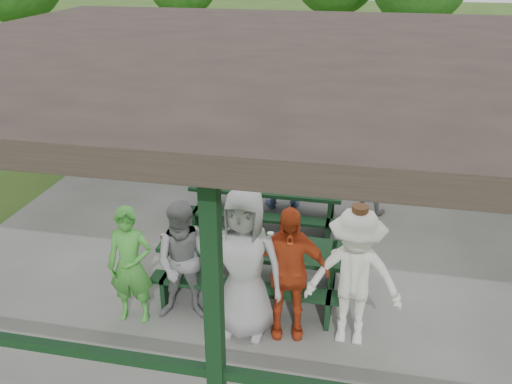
% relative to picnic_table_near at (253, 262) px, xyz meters
% --- Properties ---
extents(ground, '(90.00, 90.00, 0.00)m').
position_rel_picnic_table_near_xyz_m(ground, '(0.20, 1.20, -0.57)').
color(ground, '#2F5119').
rests_on(ground, ground).
extents(concrete_slab, '(10.00, 8.00, 0.10)m').
position_rel_picnic_table_near_xyz_m(concrete_slab, '(0.20, 1.20, -0.52)').
color(concrete_slab, slate).
rests_on(concrete_slab, ground).
extents(pavilion_structure, '(10.60, 8.60, 3.24)m').
position_rel_picnic_table_near_xyz_m(pavilion_structure, '(0.20, 1.20, 2.59)').
color(pavilion_structure, black).
rests_on(pavilion_structure, concrete_slab).
extents(picnic_table_near, '(2.56, 1.39, 0.75)m').
position_rel_picnic_table_near_xyz_m(picnic_table_near, '(0.00, 0.00, 0.00)').
color(picnic_table_near, black).
rests_on(picnic_table_near, concrete_slab).
extents(picnic_table_far, '(2.57, 1.39, 0.75)m').
position_rel_picnic_table_near_xyz_m(picnic_table_far, '(-0.19, 2.00, 0.00)').
color(picnic_table_far, black).
rests_on(picnic_table_far, concrete_slab).
extents(table_setting, '(2.56, 0.45, 0.10)m').
position_rel_picnic_table_near_xyz_m(table_setting, '(-0.10, 0.03, 0.31)').
color(table_setting, white).
rests_on(table_setting, picnic_table_near).
extents(contestant_green, '(0.62, 0.44, 1.60)m').
position_rel_picnic_table_near_xyz_m(contestant_green, '(-1.39, -0.92, 0.33)').
color(contestant_green, green).
rests_on(contestant_green, concrete_slab).
extents(contestant_grey_left, '(0.90, 0.75, 1.66)m').
position_rel_picnic_table_near_xyz_m(contestant_grey_left, '(-0.71, -0.75, 0.36)').
color(contestant_grey_left, gray).
rests_on(contestant_grey_left, concrete_slab).
extents(contestant_grey_mid, '(0.98, 0.66, 1.97)m').
position_rel_picnic_table_near_xyz_m(contestant_grey_mid, '(0.08, -0.88, 0.51)').
color(contestant_grey_mid, '#9B9C9E').
rests_on(contestant_grey_mid, concrete_slab).
extents(contestant_red, '(1.08, 0.59, 1.75)m').
position_rel_picnic_table_near_xyz_m(contestant_red, '(0.59, -0.79, 0.40)').
color(contestant_red, '#C03F1B').
rests_on(contestant_red, concrete_slab).
extents(contestant_white_fedora, '(1.17, 0.69, 1.85)m').
position_rel_picnic_table_near_xyz_m(contestant_white_fedora, '(1.39, -0.78, 0.43)').
color(contestant_white_fedora, white).
rests_on(contestant_white_fedora, concrete_slab).
extents(spectator_lblue, '(1.70, 0.88, 1.75)m').
position_rel_picnic_table_near_xyz_m(spectator_lblue, '(-0.03, 2.83, 0.40)').
color(spectator_lblue, '#88A0D2').
rests_on(spectator_lblue, concrete_slab).
extents(spectator_blue, '(0.78, 0.60, 1.89)m').
position_rel_picnic_table_near_xyz_m(spectator_blue, '(-1.56, 3.32, 0.47)').
color(spectator_blue, teal).
rests_on(spectator_blue, concrete_slab).
extents(spectator_grey, '(0.79, 0.66, 1.43)m').
position_rel_picnic_table_near_xyz_m(spectator_grey, '(1.52, 2.92, 0.24)').
color(spectator_grey, gray).
rests_on(spectator_grey, concrete_slab).
extents(pickup_truck, '(5.44, 2.59, 1.50)m').
position_rel_picnic_table_near_xyz_m(pickup_truck, '(3.14, 8.75, 0.18)').
color(pickup_truck, silver).
rests_on(pickup_truck, ground).
extents(farm_trailer, '(4.00, 2.67, 1.42)m').
position_rel_picnic_table_near_xyz_m(farm_trailer, '(-3.11, 8.43, 0.13)').
color(farm_trailer, navy).
rests_on(farm_trailer, ground).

